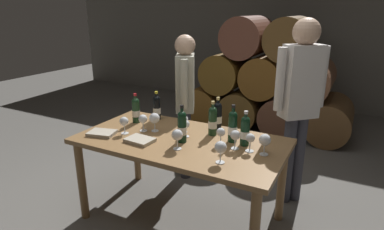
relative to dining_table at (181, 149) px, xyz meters
name	(u,v)px	position (x,y,z in m)	size (l,w,h in m)	color
ground_plane	(182,217)	(0.00, 0.00, -0.67)	(14.00, 14.00, 0.00)	#66635E
cellar_back_wall	(292,31)	(0.00, 4.20, 0.73)	(10.00, 0.24, 2.80)	slate
barrel_stack	(266,83)	(0.00, 2.60, 0.06)	(2.49, 0.90, 1.69)	brown
dining_table	(181,149)	(0.00, 0.00, 0.00)	(1.70, 0.90, 0.76)	olive
wine_bottle_0	(182,126)	(0.04, -0.04, 0.22)	(0.07, 0.07, 0.31)	black
wine_bottle_1	(218,116)	(0.18, 0.35, 0.22)	(0.07, 0.07, 0.30)	black
wine_bottle_2	(245,130)	(0.50, 0.13, 0.21)	(0.07, 0.07, 0.28)	black
wine_bottle_3	(233,126)	(0.39, 0.15, 0.22)	(0.07, 0.07, 0.31)	black
wine_bottle_4	(213,120)	(0.19, 0.21, 0.22)	(0.07, 0.07, 0.30)	#19381E
wine_bottle_5	(136,110)	(-0.58, 0.17, 0.21)	(0.07, 0.07, 0.28)	#19381E
wine_bottle_6	(157,107)	(-0.45, 0.33, 0.21)	(0.07, 0.07, 0.28)	black
wine_glass_0	(154,119)	(-0.29, 0.05, 0.21)	(0.09, 0.09, 0.17)	white
wine_glass_1	(143,119)	(-0.38, 0.01, 0.20)	(0.08, 0.08, 0.15)	white
wine_glass_2	(265,140)	(0.69, 0.02, 0.20)	(0.09, 0.09, 0.16)	white
wine_glass_3	(221,133)	(0.34, 0.04, 0.19)	(0.07, 0.07, 0.14)	white
wine_glass_4	(235,136)	(0.46, 0.02, 0.20)	(0.08, 0.08, 0.15)	white
wine_glass_5	(185,125)	(0.01, 0.06, 0.20)	(0.07, 0.07, 0.15)	white
wine_glass_6	(184,120)	(-0.05, 0.15, 0.20)	(0.08, 0.08, 0.15)	white
wine_glass_7	(250,139)	(0.58, 0.03, 0.19)	(0.07, 0.07, 0.14)	white
wine_glass_8	(221,148)	(0.46, -0.25, 0.20)	(0.09, 0.09, 0.16)	white
wine_glass_9	(124,122)	(-0.49, -0.12, 0.20)	(0.08, 0.08, 0.15)	white
wine_glass_10	(177,135)	(0.08, -0.19, 0.20)	(0.09, 0.09, 0.16)	white
tasting_notebook	(102,133)	(-0.64, -0.23, 0.11)	(0.22, 0.16, 0.03)	#B2A893
leather_ledger	(140,140)	(-0.26, -0.20, 0.11)	(0.22, 0.16, 0.03)	#B2A893
sommelier_presenting	(300,96)	(0.79, 0.75, 0.37)	(0.38, 0.37, 1.72)	#383842
taster_seated_left	(185,95)	(-0.35, 0.72, 0.25)	(0.30, 0.45, 1.54)	#383842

